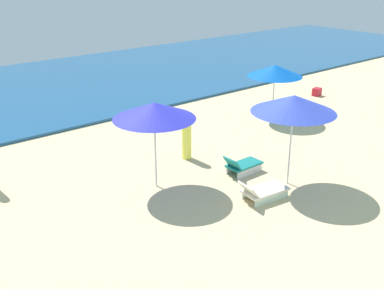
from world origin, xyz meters
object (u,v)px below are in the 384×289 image
(lounge_chair_3_0, at_px, (263,191))
(beachgoer_3, at_px, (187,138))
(umbrella_0, at_px, (154,111))
(umbrella_3, at_px, (294,104))
(umbrella_1, at_px, (275,71))
(lounge_chair_3_1, at_px, (242,165))
(cooler_box_0, at_px, (317,92))

(lounge_chair_3_0, bearing_deg, beachgoer_3, 4.75)
(lounge_chair_3_0, bearing_deg, umbrella_0, 42.92)
(umbrella_0, height_order, umbrella_3, umbrella_3)
(umbrella_0, xyz_separation_m, beachgoer_3, (2.03, 1.07, -1.63))
(umbrella_1, distance_m, lounge_chair_3_1, 6.10)
(umbrella_1, relative_size, lounge_chair_3_0, 1.53)
(umbrella_1, bearing_deg, beachgoer_3, -169.42)
(lounge_chair_3_0, xyz_separation_m, beachgoer_3, (0.17, 3.67, 0.49))
(umbrella_1, distance_m, umbrella_3, 6.27)
(lounge_chair_3_0, bearing_deg, lounge_chair_3_1, -18.44)
(umbrella_3, relative_size, lounge_chair_3_0, 1.85)
(umbrella_1, height_order, beachgoer_3, umbrella_1)
(lounge_chair_3_1, distance_m, cooler_box_0, 10.20)
(umbrella_0, relative_size, beachgoer_3, 1.66)
(beachgoer_3, bearing_deg, cooler_box_0, 4.73)
(lounge_chair_3_0, relative_size, beachgoer_3, 0.96)
(lounge_chair_3_0, bearing_deg, umbrella_1, -43.00)
(umbrella_0, height_order, beachgoer_3, umbrella_0)
(umbrella_3, bearing_deg, beachgoer_3, 108.73)
(umbrella_0, bearing_deg, lounge_chair_3_0, -54.51)
(umbrella_3, distance_m, cooler_box_0, 10.60)
(umbrella_1, relative_size, umbrella_3, 0.83)
(lounge_chair_3_0, distance_m, cooler_box_0, 11.60)
(umbrella_1, height_order, lounge_chair_3_0, umbrella_1)
(beachgoer_3, bearing_deg, lounge_chair_3_1, -80.63)
(umbrella_0, relative_size, umbrella_1, 1.14)
(umbrella_0, distance_m, beachgoer_3, 2.82)
(umbrella_0, relative_size, cooler_box_0, 5.87)
(umbrella_1, distance_m, lounge_chair_3_0, 7.61)
(lounge_chair_3_0, bearing_deg, umbrella_3, -73.80)
(umbrella_3, relative_size, beachgoer_3, 1.77)
(umbrella_3, xyz_separation_m, beachgoer_3, (-1.18, 3.47, -1.79))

